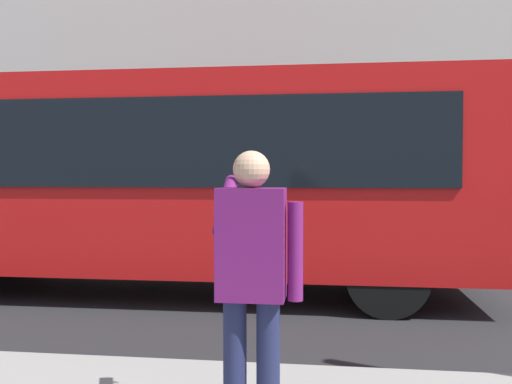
% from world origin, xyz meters
% --- Properties ---
extents(ground_plane, '(60.00, 60.00, 0.00)m').
position_xyz_m(ground_plane, '(0.00, 0.00, 0.00)').
color(ground_plane, '#232326').
extents(building_facade_far, '(28.00, 1.55, 12.00)m').
position_xyz_m(building_facade_far, '(-0.02, -6.80, 5.99)').
color(building_facade_far, beige).
rests_on(building_facade_far, ground_plane).
extents(red_bus, '(9.05, 2.54, 3.08)m').
position_xyz_m(red_bus, '(1.25, 0.20, 1.68)').
color(red_bus, red).
rests_on(red_bus, ground_plane).
extents(pedestrian_photographer, '(0.53, 0.52, 1.70)m').
position_xyz_m(pedestrian_photographer, '(-0.62, 4.77, 1.14)').
color(pedestrian_photographer, '#1E2347').
rests_on(pedestrian_photographer, sidewalk_curb).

